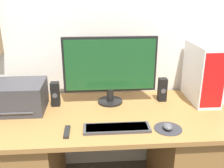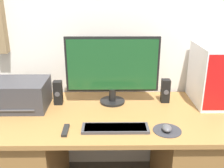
{
  "view_description": "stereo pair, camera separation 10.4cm",
  "coord_description": "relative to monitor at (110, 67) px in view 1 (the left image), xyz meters",
  "views": [
    {
      "loc": [
        -0.1,
        -1.22,
        1.53
      ],
      "look_at": [
        0.02,
        0.39,
        0.93
      ],
      "focal_mm": 42.0,
      "sensor_mm": 36.0,
      "label": 1
    },
    {
      "loc": [
        0.0,
        -1.22,
        1.53
      ],
      "look_at": [
        0.02,
        0.39,
        0.93
      ],
      "focal_mm": 42.0,
      "sensor_mm": 36.0,
      "label": 2
    }
  ],
  "objects": [
    {
      "name": "speaker_left",
      "position": [
        -0.4,
        -0.02,
        -0.19
      ],
      "size": [
        0.06,
        0.06,
        0.18
      ],
      "color": "black",
      "rests_on": "desk"
    },
    {
      "name": "computer_tower",
      "position": [
        0.69,
        -0.0,
        -0.06
      ],
      "size": [
        0.17,
        0.38,
        0.43
      ],
      "color": "white",
      "rests_on": "desk"
    },
    {
      "name": "keyboard",
      "position": [
        0.01,
        -0.41,
        -0.26
      ],
      "size": [
        0.41,
        0.12,
        0.02
      ],
      "color": "#3D3D42",
      "rests_on": "desk"
    },
    {
      "name": "remote_control",
      "position": [
        -0.29,
        -0.42,
        -0.27
      ],
      "size": [
        0.03,
        0.13,
        0.02
      ],
      "color": "black",
      "rests_on": "desk"
    },
    {
      "name": "monitor",
      "position": [
        0.0,
        0.0,
        0.0
      ],
      "size": [
        0.67,
        0.18,
        0.49
      ],
      "color": "black",
      "rests_on": "desk"
    },
    {
      "name": "printer",
      "position": [
        -0.66,
        -0.08,
        -0.18
      ],
      "size": [
        0.39,
        0.3,
        0.2
      ],
      "color": "#38383D",
      "rests_on": "desk"
    },
    {
      "name": "wall_back",
      "position": [
        -0.03,
        0.26,
        0.38
      ],
      "size": [
        6.4,
        0.13,
        2.7
      ],
      "color": "white",
      "rests_on": "ground_plane"
    },
    {
      "name": "mouse",
      "position": [
        0.32,
        -0.43,
        -0.25
      ],
      "size": [
        0.06,
        0.08,
        0.04
      ],
      "color": "#4C4C51",
      "rests_on": "mousepad"
    },
    {
      "name": "mousepad",
      "position": [
        0.32,
        -0.42,
        -0.27
      ],
      "size": [
        0.17,
        0.17,
        0.0
      ],
      "color": "#2D2D33",
      "rests_on": "desk"
    },
    {
      "name": "desk",
      "position": [
        -0.02,
        -0.19,
        -0.62
      ],
      "size": [
        1.7,
        0.78,
        0.71
      ],
      "color": "olive",
      "rests_on": "ground_plane"
    },
    {
      "name": "speaker_right",
      "position": [
        0.39,
        0.0,
        -0.19
      ],
      "size": [
        0.06,
        0.06,
        0.18
      ],
      "color": "black",
      "rests_on": "desk"
    }
  ]
}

